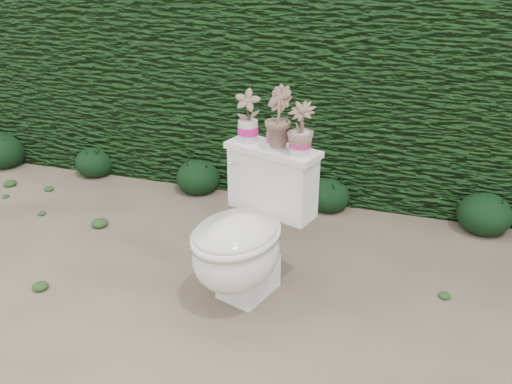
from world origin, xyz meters
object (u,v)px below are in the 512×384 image
(potted_plant_center, at_px, (277,120))
(toilet, at_px, (246,237))
(potted_plant_left, at_px, (248,117))
(potted_plant_right, at_px, (301,130))

(potted_plant_center, bearing_deg, toilet, 127.72)
(toilet, bearing_deg, potted_plant_left, 123.45)
(potted_plant_left, height_order, potted_plant_center, potted_plant_center)
(potted_plant_left, relative_size, potted_plant_right, 1.06)
(potted_plant_center, height_order, potted_plant_right, potted_plant_center)
(potted_plant_left, bearing_deg, potted_plant_center, -27.03)
(potted_plant_left, bearing_deg, potted_plant_right, -27.03)
(potted_plant_center, xyz_separation_m, potted_plant_right, (0.13, -0.04, -0.03))
(potted_plant_left, relative_size, potted_plant_center, 0.86)
(toilet, height_order, potted_plant_left, potted_plant_left)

